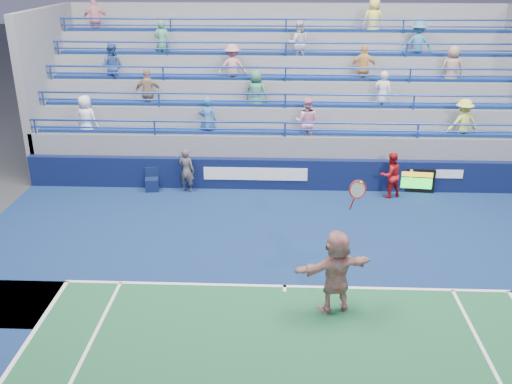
{
  "coord_description": "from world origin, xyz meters",
  "views": [
    {
      "loc": [
        -0.19,
        -12.16,
        7.52
      ],
      "look_at": [
        -0.82,
        2.5,
        1.5
      ],
      "focal_mm": 40.0,
      "sensor_mm": 36.0,
      "label": 1
    }
  ],
  "objects_px": {
    "judge_chair": "(152,184)",
    "line_judge": "(187,170)",
    "serve_speed_board": "(416,181)",
    "tennis_player": "(336,272)",
    "ball_girl": "(390,175)"
  },
  "relations": [
    {
      "from": "judge_chair",
      "to": "line_judge",
      "type": "relative_size",
      "value": 0.52
    },
    {
      "from": "serve_speed_board",
      "to": "tennis_player",
      "type": "height_order",
      "value": "tennis_player"
    },
    {
      "from": "tennis_player",
      "to": "serve_speed_board",
      "type": "bearing_deg",
      "value": 64.89
    },
    {
      "from": "judge_chair",
      "to": "ball_girl",
      "type": "relative_size",
      "value": 0.51
    },
    {
      "from": "judge_chair",
      "to": "line_judge",
      "type": "height_order",
      "value": "line_judge"
    },
    {
      "from": "judge_chair",
      "to": "line_judge",
      "type": "distance_m",
      "value": 1.34
    },
    {
      "from": "line_judge",
      "to": "ball_girl",
      "type": "height_order",
      "value": "ball_girl"
    },
    {
      "from": "judge_chair",
      "to": "ball_girl",
      "type": "height_order",
      "value": "ball_girl"
    },
    {
      "from": "tennis_player",
      "to": "line_judge",
      "type": "height_order",
      "value": "tennis_player"
    },
    {
      "from": "tennis_player",
      "to": "ball_girl",
      "type": "relative_size",
      "value": 2.04
    },
    {
      "from": "ball_girl",
      "to": "serve_speed_board",
      "type": "bearing_deg",
      "value": -179.22
    },
    {
      "from": "serve_speed_board",
      "to": "ball_girl",
      "type": "height_order",
      "value": "ball_girl"
    },
    {
      "from": "serve_speed_board",
      "to": "line_judge",
      "type": "height_order",
      "value": "line_judge"
    },
    {
      "from": "judge_chair",
      "to": "tennis_player",
      "type": "height_order",
      "value": "tennis_player"
    },
    {
      "from": "serve_speed_board",
      "to": "tennis_player",
      "type": "xyz_separation_m",
      "value": [
        -3.43,
        -7.31,
        0.58
      ]
    }
  ]
}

